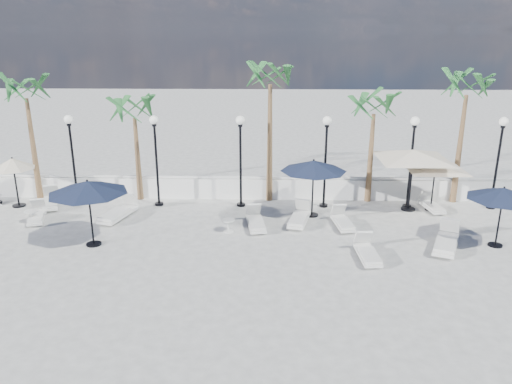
{
  "coord_description": "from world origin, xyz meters",
  "views": [
    {
      "loc": [
        1.19,
        -13.46,
        7.14
      ],
      "look_at": [
        0.71,
        3.81,
        1.5
      ],
      "focal_mm": 35.0,
      "sensor_mm": 36.0,
      "label": 1
    }
  ],
  "objects_px": {
    "lounger_3": "(256,222)",
    "parasol_cream_sq_b": "(414,150)",
    "parasol_cream_sq_a": "(436,162)",
    "parasol_navy_right": "(503,194)",
    "lounger_0": "(118,212)",
    "lounger_5": "(299,217)",
    "lounger_2": "(37,215)",
    "lounger_1": "(51,201)",
    "lounger_4": "(343,221)",
    "parasol_navy_left": "(88,188)",
    "parasol_navy_mid": "(314,166)",
    "lounger_8": "(446,241)",
    "lounger_7": "(432,205)",
    "lounger_6": "(367,252)",
    "parasol_cream_small": "(13,164)"
  },
  "relations": [
    {
      "from": "lounger_3",
      "to": "parasol_cream_sq_b",
      "type": "height_order",
      "value": "parasol_cream_sq_b"
    },
    {
      "from": "parasol_cream_sq_a",
      "to": "parasol_cream_sq_b",
      "type": "height_order",
      "value": "parasol_cream_sq_b"
    },
    {
      "from": "lounger_3",
      "to": "parasol_navy_right",
      "type": "xyz_separation_m",
      "value": [
        8.35,
        -1.47,
        1.67
      ]
    },
    {
      "from": "lounger_0",
      "to": "lounger_5",
      "type": "relative_size",
      "value": 1.1
    },
    {
      "from": "parasol_cream_sq_a",
      "to": "parasol_navy_right",
      "type": "bearing_deg",
      "value": -72.31
    },
    {
      "from": "lounger_2",
      "to": "lounger_1",
      "type": "bearing_deg",
      "value": 76.85
    },
    {
      "from": "lounger_4",
      "to": "parasol_navy_left",
      "type": "height_order",
      "value": "parasol_navy_left"
    },
    {
      "from": "parasol_navy_mid",
      "to": "parasol_cream_sq_a",
      "type": "bearing_deg",
      "value": 9.0
    },
    {
      "from": "lounger_1",
      "to": "parasol_navy_mid",
      "type": "relative_size",
      "value": 0.74
    },
    {
      "from": "lounger_0",
      "to": "lounger_2",
      "type": "xyz_separation_m",
      "value": [
        -3.13,
        -0.33,
        -0.05
      ]
    },
    {
      "from": "lounger_8",
      "to": "parasol_navy_mid",
      "type": "xyz_separation_m",
      "value": [
        -4.33,
        3.07,
        1.8
      ]
    },
    {
      "from": "lounger_0",
      "to": "lounger_3",
      "type": "relative_size",
      "value": 1.17
    },
    {
      "from": "lounger_7",
      "to": "parasol_cream_sq_b",
      "type": "bearing_deg",
      "value": 172.73
    },
    {
      "from": "parasol_navy_left",
      "to": "parasol_cream_sq_a",
      "type": "xyz_separation_m",
      "value": [
        12.81,
        3.88,
        -0.04
      ]
    },
    {
      "from": "parasol_navy_left",
      "to": "parasol_cream_sq_a",
      "type": "bearing_deg",
      "value": 16.83
    },
    {
      "from": "lounger_7",
      "to": "parasol_navy_left",
      "type": "xyz_separation_m",
      "value": [
        -12.85,
        -3.89,
        1.89
      ]
    },
    {
      "from": "lounger_2",
      "to": "lounger_6",
      "type": "distance_m",
      "value": 12.71
    },
    {
      "from": "parasol_cream_small",
      "to": "lounger_2",
      "type": "bearing_deg",
      "value": -46.93
    },
    {
      "from": "lounger_3",
      "to": "parasol_navy_right",
      "type": "distance_m",
      "value": 8.65
    },
    {
      "from": "lounger_2",
      "to": "parasol_navy_mid",
      "type": "relative_size",
      "value": 0.69
    },
    {
      "from": "parasol_cream_sq_a",
      "to": "lounger_0",
      "type": "bearing_deg",
      "value": -174.16
    },
    {
      "from": "lounger_7",
      "to": "lounger_8",
      "type": "height_order",
      "value": "lounger_8"
    },
    {
      "from": "lounger_7",
      "to": "parasol_navy_right",
      "type": "relative_size",
      "value": 0.69
    },
    {
      "from": "lounger_0",
      "to": "parasol_navy_left",
      "type": "xyz_separation_m",
      "value": [
        -0.13,
        -2.58,
        1.83
      ]
    },
    {
      "from": "lounger_7",
      "to": "parasol_cream_sq_b",
      "type": "height_order",
      "value": "parasol_cream_sq_b"
    },
    {
      "from": "lounger_8",
      "to": "lounger_4",
      "type": "bearing_deg",
      "value": 173.45
    },
    {
      "from": "parasol_navy_left",
      "to": "parasol_cream_sq_b",
      "type": "distance_m",
      "value": 12.51
    },
    {
      "from": "parasol_cream_sq_b",
      "to": "parasol_cream_small",
      "type": "bearing_deg",
      "value": -180.0
    },
    {
      "from": "lounger_5",
      "to": "lounger_8",
      "type": "xyz_separation_m",
      "value": [
        4.88,
        -2.23,
        0.03
      ]
    },
    {
      "from": "parasol_navy_mid",
      "to": "parasol_navy_right",
      "type": "distance_m",
      "value": 6.74
    },
    {
      "from": "lounger_3",
      "to": "parasol_cream_sq_a",
      "type": "bearing_deg",
      "value": 7.67
    },
    {
      "from": "lounger_6",
      "to": "parasol_navy_mid",
      "type": "relative_size",
      "value": 0.69
    },
    {
      "from": "lounger_7",
      "to": "parasol_cream_small",
      "type": "bearing_deg",
      "value": 171.75
    },
    {
      "from": "parasol_cream_small",
      "to": "lounger_7",
      "type": "bearing_deg",
      "value": 0.06
    },
    {
      "from": "parasol_navy_left",
      "to": "parasol_cream_sq_b",
      "type": "relative_size",
      "value": 0.49
    },
    {
      "from": "lounger_3",
      "to": "parasol_cream_small",
      "type": "distance_m",
      "value": 10.46
    },
    {
      "from": "lounger_4",
      "to": "parasol_cream_sq_b",
      "type": "distance_m",
      "value": 4.26
    },
    {
      "from": "lounger_7",
      "to": "lounger_4",
      "type": "bearing_deg",
      "value": -161.87
    },
    {
      "from": "lounger_1",
      "to": "lounger_4",
      "type": "relative_size",
      "value": 1.1
    },
    {
      "from": "lounger_8",
      "to": "lounger_0",
      "type": "bearing_deg",
      "value": -168.16
    },
    {
      "from": "parasol_navy_left",
      "to": "lounger_0",
      "type": "bearing_deg",
      "value": 87.14
    },
    {
      "from": "parasol_navy_mid",
      "to": "parasol_cream_small",
      "type": "xyz_separation_m",
      "value": [
        -12.34,
        0.79,
        -0.23
      ]
    },
    {
      "from": "lounger_8",
      "to": "parasol_navy_left",
      "type": "distance_m",
      "value": 12.29
    },
    {
      "from": "lounger_4",
      "to": "parasol_cream_small",
      "type": "height_order",
      "value": "parasol_cream_small"
    },
    {
      "from": "lounger_1",
      "to": "parasol_cream_sq_a",
      "type": "xyz_separation_m",
      "value": [
        15.95,
        -0.02,
        1.82
      ]
    },
    {
      "from": "lounger_0",
      "to": "lounger_7",
      "type": "xyz_separation_m",
      "value": [
        12.72,
        1.32,
        -0.06
      ]
    },
    {
      "from": "parasol_cream_sq_b",
      "to": "lounger_7",
      "type": "bearing_deg",
      "value": 1.04
    },
    {
      "from": "parasol_navy_left",
      "to": "parasol_cream_sq_a",
      "type": "relative_size",
      "value": 0.6
    },
    {
      "from": "lounger_6",
      "to": "parasol_navy_right",
      "type": "distance_m",
      "value": 5.06
    },
    {
      "from": "parasol_cream_small",
      "to": "lounger_1",
      "type": "bearing_deg",
      "value": 0.79
    }
  ]
}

